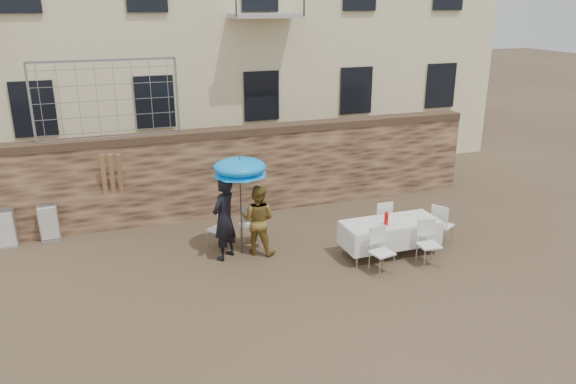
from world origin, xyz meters
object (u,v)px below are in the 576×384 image
object	(u,v)px
soda_bottle	(386,219)
table_chair_back	(380,220)
couple_chair_right	(249,224)
chair_stack_right	(49,221)
chair_stack_left	(6,226)
couple_chair_left	(219,228)
man_suit	(224,219)
umbrella	(240,170)
woman_dress	(258,220)
table_chair_side	(442,224)
table_chair_front_right	(429,244)
table_chair_front_left	(382,252)
banquet_table	(391,223)

from	to	relation	value
soda_bottle	table_chair_back	world-z (taller)	soda_bottle
couple_chair_right	chair_stack_right	xyz separation A→B (m)	(-4.28, 1.76, -0.02)
couple_chair_right	chair_stack_left	xyz separation A→B (m)	(-5.18, 1.76, -0.02)
couple_chair_left	soda_bottle	size ratio (longest dim) A/B	3.69
man_suit	umbrella	distance (m)	1.08
woman_dress	umbrella	xyz separation A→B (m)	(-0.35, 0.10, 1.13)
table_chair_back	table_chair_side	world-z (taller)	same
man_suit	soda_bottle	xyz separation A→B (m)	(3.21, -1.17, -0.00)
woman_dress	soda_bottle	distance (m)	2.73
umbrella	table_chair_front_right	distance (m)	4.23
table_chair_front_left	table_chair_side	bearing A→B (deg)	12.18
couple_chair_left	man_suit	bearing A→B (deg)	57.47
couple_chair_right	table_chair_front_right	xyz separation A→B (m)	(3.21, -2.32, 0.00)
table_chair_back	chair_stack_right	distance (m)	7.62
man_suit	table_chair_front_right	distance (m)	4.32
couple_chair_right	table_chair_side	xyz separation A→B (m)	(4.11, -1.47, 0.00)
man_suit	couple_chair_left	xyz separation A→B (m)	(-0.00, 0.55, -0.43)
table_chair_front_left	table_chair_side	distance (m)	2.17
couple_chair_left	table_chair_back	xyz separation A→B (m)	(3.61, -0.77, 0.00)
table_chair_side	chair_stack_right	xyz separation A→B (m)	(-8.39, 3.23, -0.02)
couple_chair_left	chair_stack_left	bearing A→B (deg)	-53.94
chair_stack_right	chair_stack_left	bearing A→B (deg)	180.00
woman_dress	table_chair_side	xyz separation A→B (m)	(4.06, -0.92, -0.30)
woman_dress	umbrella	world-z (taller)	umbrella
woman_dress	table_chair_back	world-z (taller)	woman_dress
table_chair_back	woman_dress	bearing A→B (deg)	-4.37
chair_stack_right	soda_bottle	bearing A→B (deg)	-27.12
soda_bottle	table_chair_front_left	xyz separation A→B (m)	(-0.40, -0.60, -0.43)
table_chair_back	table_chair_side	bearing A→B (deg)	149.83
umbrella	table_chair_side	size ratio (longest dim) A/B	2.11
umbrella	table_chair_front_left	xyz separation A→B (m)	(2.41, -1.87, -1.43)
man_suit	table_chair_side	distance (m)	4.92
umbrella	couple_chair_left	bearing A→B (deg)	131.63
woman_dress	chair_stack_right	world-z (taller)	woman_dress
couple_chair_left	banquet_table	size ratio (longest dim) A/B	0.46
umbrella	table_chair_back	bearing A→B (deg)	-5.73
couple_chair_right	table_chair_side	distance (m)	4.37
man_suit	table_chair_front_right	world-z (taller)	man_suit
banquet_table	table_chair_side	xyz separation A→B (m)	(1.40, 0.10, -0.25)
chair_stack_left	table_chair_front_left	bearing A→B (deg)	-29.22
table_chair_front_right	table_chair_back	distance (m)	1.58
man_suit	table_chair_front_left	xyz separation A→B (m)	(2.81, -1.77, -0.43)
table_chair_front_left	table_chair_front_right	distance (m)	1.10
table_chair_back	chair_stack_right	xyz separation A→B (m)	(-7.19, 2.53, -0.02)
table_chair_back	chair_stack_right	world-z (taller)	table_chair_back
umbrella	banquet_table	size ratio (longest dim) A/B	0.96
soda_bottle	table_chair_front_right	world-z (taller)	soda_bottle
table_chair_front_left	umbrella	bearing A→B (deg)	131.36
woman_dress	chair_stack_left	size ratio (longest dim) A/B	1.69
man_suit	table_chair_front_right	bearing A→B (deg)	113.76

